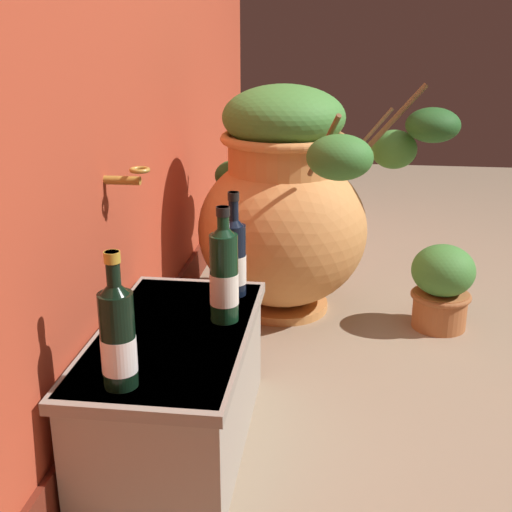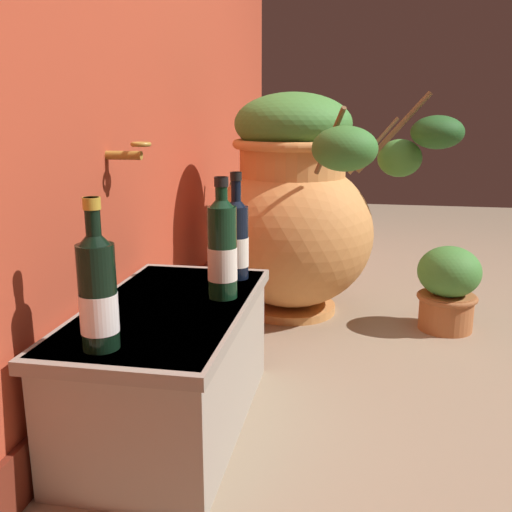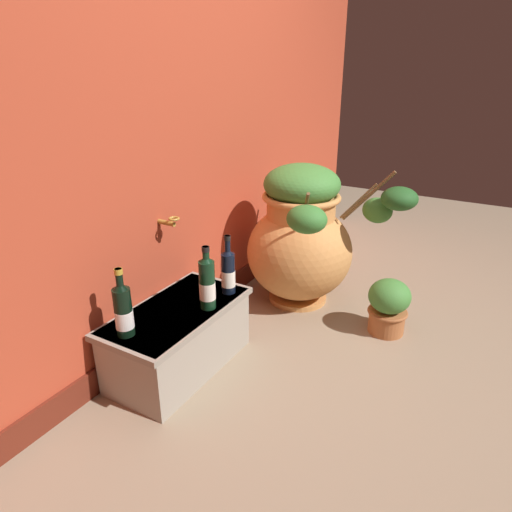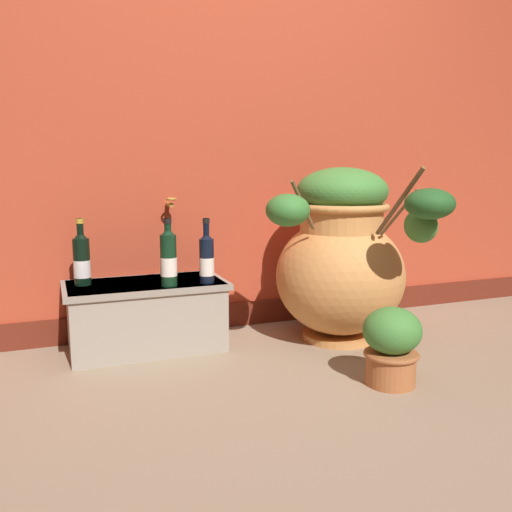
# 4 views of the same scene
# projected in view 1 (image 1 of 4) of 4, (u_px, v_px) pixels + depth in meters

# --- Properties ---
(ground_plane) EXTENTS (7.00, 7.00, 0.00)m
(ground_plane) POSITION_uv_depth(u_px,v_px,m) (477.00, 380.00, 2.21)
(ground_plane) COLOR gray
(terracotta_urn) EXTENTS (0.82, 0.98, 0.89)m
(terracotta_urn) POSITION_uv_depth(u_px,v_px,m) (286.00, 205.00, 2.63)
(terracotta_urn) COLOR #D68E4C
(terracotta_urn) RESTS_ON ground_plane
(stone_ledge) EXTENTS (0.77, 0.40, 0.33)m
(stone_ledge) POSITION_uv_depth(u_px,v_px,m) (175.00, 383.00, 1.84)
(stone_ledge) COLOR #9E9384
(stone_ledge) RESTS_ON ground_plane
(wine_bottle_left) EXTENTS (0.08, 0.08, 0.32)m
(wine_bottle_left) POSITION_uv_depth(u_px,v_px,m) (118.00, 334.00, 1.48)
(wine_bottle_left) COLOR black
(wine_bottle_left) RESTS_ON stone_ledge
(wine_bottle_middle) EXTENTS (0.07, 0.07, 0.31)m
(wine_bottle_middle) POSITION_uv_depth(u_px,v_px,m) (234.00, 255.00, 1.99)
(wine_bottle_middle) COLOR black
(wine_bottle_middle) RESTS_ON stone_ledge
(wine_bottle_right) EXTENTS (0.08, 0.08, 0.32)m
(wine_bottle_right) POSITION_uv_depth(u_px,v_px,m) (224.00, 273.00, 1.81)
(wine_bottle_right) COLOR black
(wine_bottle_right) RESTS_ON stone_ledge
(potted_shrub) EXTENTS (0.24, 0.23, 0.32)m
(potted_shrub) POSITION_uv_depth(u_px,v_px,m) (442.00, 285.00, 2.54)
(potted_shrub) COLOR #B26638
(potted_shrub) RESTS_ON ground_plane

